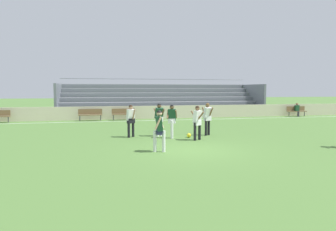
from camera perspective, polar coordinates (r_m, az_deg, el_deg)
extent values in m
plane|color=#517A38|center=(12.74, 3.89, -6.21)|extent=(160.00, 160.00, 0.00)
cube|color=white|center=(24.66, -4.41, -0.92)|extent=(44.00, 0.12, 0.01)
cube|color=beige|center=(26.14, -4.92, 0.56)|extent=(48.00, 0.16, 1.07)
cube|color=#B2B2B7|center=(27.89, -0.08, 0.59)|extent=(18.83, 0.36, 0.08)
cube|color=slate|center=(27.72, 0.01, 0.13)|extent=(18.83, 0.04, 0.42)
cube|color=#B2B2B7|center=(28.60, -0.42, 1.52)|extent=(18.83, 0.36, 0.08)
cube|color=slate|center=(28.42, -0.33, 1.08)|extent=(18.83, 0.04, 0.42)
cube|color=#B2B2B7|center=(29.32, -0.74, 2.41)|extent=(18.83, 0.36, 0.08)
cube|color=slate|center=(29.14, -0.66, 1.99)|extent=(18.83, 0.04, 0.42)
cube|color=#B2B2B7|center=(30.05, -1.05, 3.26)|extent=(18.83, 0.36, 0.08)
cube|color=slate|center=(29.86, -0.97, 2.85)|extent=(18.83, 0.04, 0.42)
cube|color=#B2B2B7|center=(30.78, -1.34, 4.07)|extent=(18.83, 0.36, 0.08)
cube|color=slate|center=(30.59, -1.26, 3.67)|extent=(18.83, 0.04, 0.42)
cube|color=#B2B2B7|center=(31.52, -1.62, 4.83)|extent=(18.83, 0.36, 0.08)
cube|color=slate|center=(31.33, -1.55, 4.46)|extent=(18.83, 0.04, 0.42)
cube|color=#B2B2B7|center=(32.27, -1.89, 5.57)|extent=(18.83, 0.36, 0.08)
cube|color=slate|center=(32.07, -1.82, 5.20)|extent=(18.83, 0.04, 0.42)
cube|color=slate|center=(29.57, -19.02, 2.58)|extent=(0.20, 4.90, 2.91)
cube|color=slate|center=(33.25, 14.88, 2.88)|extent=(0.20, 4.90, 2.91)
cylinder|color=slate|center=(32.53, -1.98, 6.53)|extent=(18.83, 0.06, 0.06)
cube|color=brown|center=(30.74, 22.07, 0.69)|extent=(1.80, 0.40, 0.06)
cube|color=brown|center=(30.87, 21.89, 1.18)|extent=(1.80, 0.05, 0.40)
cylinder|color=#47474C|center=(30.32, 20.85, 0.25)|extent=(0.07, 0.07, 0.45)
cylinder|color=#47474C|center=(31.21, 23.23, 0.29)|extent=(0.07, 0.07, 0.45)
cylinder|color=#47474C|center=(25.95, -26.69, -0.64)|extent=(0.07, 0.07, 0.45)
cube|color=brown|center=(25.19, -13.76, 0.09)|extent=(1.80, 0.40, 0.06)
cube|color=brown|center=(25.35, -13.76, 0.69)|extent=(1.80, 0.05, 0.40)
cylinder|color=#47474C|center=(25.23, -15.52, -0.45)|extent=(0.07, 0.07, 0.45)
cylinder|color=#47474C|center=(25.21, -11.97, -0.38)|extent=(0.07, 0.07, 0.45)
cube|color=brown|center=(25.28, -7.98, 0.20)|extent=(1.80, 0.40, 0.06)
cube|color=brown|center=(25.44, -8.02, 0.79)|extent=(1.80, 0.05, 0.40)
cylinder|color=#47474C|center=(25.24, -9.74, -0.34)|extent=(0.07, 0.07, 0.45)
cylinder|color=#47474C|center=(25.38, -6.22, -0.28)|extent=(0.07, 0.07, 0.45)
cylinder|color=#2D2D38|center=(30.58, 22.29, 0.24)|extent=(0.16, 0.16, 0.45)
cube|color=#194228|center=(30.72, 22.09, 1.23)|extent=(0.36, 0.24, 0.52)
sphere|color=brown|center=(30.71, 22.11, 1.91)|extent=(0.21, 0.21, 0.21)
cylinder|color=black|center=(15.30, 5.66, -2.77)|extent=(0.13, 0.13, 0.85)
cylinder|color=black|center=(15.05, 4.85, -2.89)|extent=(0.13, 0.13, 0.85)
cube|color=white|center=(15.13, 5.27, -1.31)|extent=(0.42, 0.38, 0.24)
cube|color=white|center=(15.10, 5.28, -0.17)|extent=(0.48, 0.45, 0.58)
cylinder|color=brown|center=(14.96, 5.86, -0.08)|extent=(0.28, 0.39, 0.43)
cylinder|color=brown|center=(15.24, 4.71, 0.02)|extent=(0.28, 0.39, 0.43)
sphere|color=brown|center=(15.07, 5.29, 1.29)|extent=(0.21, 0.21, 0.21)
sphere|color=black|center=(15.07, 5.29, 1.36)|extent=(0.20, 0.20, 0.20)
cylinder|color=white|center=(16.50, -1.29, -2.12)|extent=(0.13, 0.13, 0.90)
cylinder|color=white|center=(16.30, -1.88, -2.21)|extent=(0.13, 0.13, 0.90)
cube|color=white|center=(16.35, -1.58, -0.67)|extent=(0.41, 0.31, 0.24)
cube|color=#194228|center=(16.33, -1.59, 0.38)|extent=(0.46, 0.44, 0.60)
cylinder|color=brown|center=(16.23, -0.98, 0.49)|extent=(0.19, 0.42, 0.43)
cylinder|color=brown|center=(16.42, -2.19, 0.54)|extent=(0.19, 0.42, 0.43)
sphere|color=brown|center=(16.30, -1.59, 1.73)|extent=(0.21, 0.21, 0.21)
sphere|color=black|center=(16.30, -1.59, 1.80)|extent=(0.20, 0.20, 0.20)
cylinder|color=black|center=(16.95, 7.30, -1.95)|extent=(0.13, 0.13, 0.92)
cylinder|color=black|center=(16.75, 6.82, -2.03)|extent=(0.13, 0.13, 0.92)
cube|color=white|center=(16.80, 7.08, -0.51)|extent=(0.41, 0.32, 0.24)
cube|color=white|center=(16.78, 7.09, 0.51)|extent=(0.47, 0.46, 0.60)
cylinder|color=brown|center=(16.71, 7.71, 0.62)|extent=(0.18, 0.34, 0.49)
cylinder|color=brown|center=(16.84, 6.47, 0.67)|extent=(0.18, 0.34, 0.49)
sphere|color=brown|center=(16.76, 7.10, 1.83)|extent=(0.21, 0.21, 0.21)
sphere|color=brown|center=(16.76, 7.10, 1.90)|extent=(0.20, 0.20, 0.20)
cylinder|color=white|center=(15.92, 0.68, -2.42)|extent=(0.13, 0.13, 0.87)
cylinder|color=white|center=(15.62, 0.73, -2.55)|extent=(0.13, 0.13, 0.87)
cube|color=white|center=(15.73, 0.70, -0.98)|extent=(0.41, 0.32, 0.24)
cube|color=#194228|center=(15.70, 0.71, 0.11)|extent=(0.45, 0.39, 0.58)
cylinder|color=brown|center=(15.72, 1.44, 0.26)|extent=(0.20, 0.41, 0.44)
cylinder|color=brown|center=(15.68, -0.03, 0.25)|extent=(0.20, 0.41, 0.44)
sphere|color=brown|center=(15.67, 0.71, 1.52)|extent=(0.21, 0.21, 0.21)
sphere|color=black|center=(15.67, 0.71, 1.59)|extent=(0.20, 0.20, 0.20)
cylinder|color=white|center=(12.33, -2.36, -4.62)|extent=(0.13, 0.13, 0.82)
cylinder|color=white|center=(12.29, -0.77, -4.65)|extent=(0.13, 0.13, 0.82)
cube|color=#232847|center=(12.25, -1.57, -2.83)|extent=(0.27, 0.39, 0.24)
cube|color=#194228|center=(12.22, -1.57, -1.44)|extent=(0.33, 0.42, 0.58)
cylinder|color=#D6A884|center=(12.42, -1.38, -1.16)|extent=(0.29, 0.12, 0.51)
cylinder|color=#D6A884|center=(12.01, -1.77, -1.36)|extent=(0.29, 0.12, 0.51)
sphere|color=#D6A884|center=(12.18, -1.58, 0.37)|extent=(0.21, 0.21, 0.21)
sphere|color=black|center=(12.18, -1.58, 0.46)|extent=(0.20, 0.20, 0.20)
cylinder|color=black|center=(16.25, -6.27, -2.34)|extent=(0.13, 0.13, 0.85)
cylinder|color=black|center=(16.04, -7.04, -2.44)|extent=(0.13, 0.13, 0.85)
cube|color=black|center=(16.10, -6.67, -0.95)|extent=(0.42, 0.34, 0.24)
cube|color=white|center=(16.07, -6.68, 0.11)|extent=(0.46, 0.40, 0.58)
cylinder|color=#A87A5B|center=(15.94, -6.15, 0.21)|extent=(0.17, 0.27, 0.51)
cylinder|color=#A87A5B|center=(16.21, -7.20, 0.28)|extent=(0.17, 0.27, 0.51)
sphere|color=#A87A5B|center=(16.05, -6.69, 1.48)|extent=(0.21, 0.21, 0.21)
sphere|color=black|center=(16.05, -6.69, 1.56)|extent=(0.20, 0.20, 0.20)
sphere|color=yellow|center=(16.03, 3.77, -3.56)|extent=(0.22, 0.22, 0.22)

